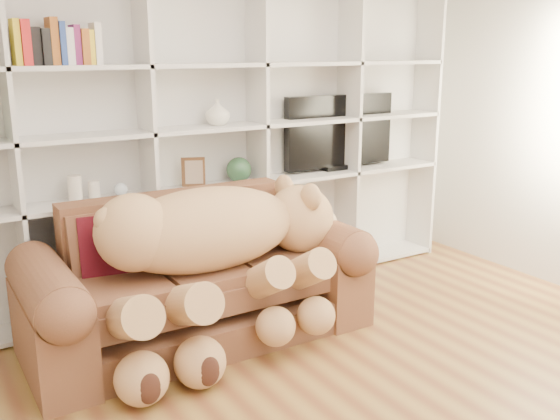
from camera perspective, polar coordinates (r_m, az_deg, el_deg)
wall_back at (r=4.81m, az=-7.92°, el=8.26°), size 5.00×0.02×2.70m
bookshelf at (r=4.59m, az=-9.96°, el=7.33°), size 4.43×0.35×2.40m
sofa at (r=4.16m, az=-7.55°, el=-6.97°), size 2.20×0.95×0.92m
teddy_bear at (r=3.92m, az=-5.98°, el=-3.46°), size 1.80×0.95×1.05m
throw_pillow at (r=4.03m, az=-15.11°, el=-3.23°), size 0.43×0.28×0.42m
gift_box at (r=4.71m, az=2.38°, el=-7.32°), size 0.30×0.28×0.22m
tv at (r=5.35m, az=5.45°, el=7.07°), size 1.06×0.18×0.63m
picture_frame at (r=4.64m, az=-7.93°, el=3.47°), size 0.17×0.09×0.22m
green_vase at (r=4.81m, az=-3.78°, el=3.69°), size 0.19×0.19×0.19m
figurine_tall at (r=4.39m, az=-18.24°, el=1.84°), size 0.10×0.10×0.18m
figurine_short at (r=4.42m, az=-16.64°, el=1.73°), size 0.09×0.09×0.13m
snow_globe at (r=4.47m, az=-14.35°, el=1.83°), size 0.09×0.09×0.09m
shelf_vase at (r=4.67m, az=-5.74°, el=8.88°), size 0.23×0.23×0.19m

